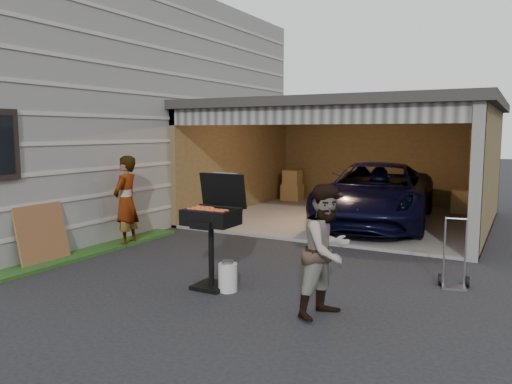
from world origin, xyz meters
TOP-DOWN VIEW (x-y plane):
  - ground at (0.00, 0.00)m, footprint 80.00×80.00m
  - house at (-6.00, 4.00)m, footprint 7.00×11.00m
  - garage at (0.76, 6.79)m, footprint 6.80×6.30m
  - minivan at (1.58, 5.98)m, footprint 2.92×5.32m
  - woman at (-2.10, 1.63)m, footprint 0.55×0.71m
  - man at (2.60, -0.03)m, footprint 0.81×0.92m
  - bbq_grill at (0.80, 0.24)m, footprint 0.72×0.63m
  - propane_tank at (1.08, 0.19)m, footprint 0.29×0.29m
  - plywood_panel at (-2.40, -0.05)m, footprint 0.26×0.93m
  - hand_truck at (3.81, 1.87)m, footprint 0.44×0.37m

SIDE VIEW (x-z plane):
  - ground at x=0.00m, z-range 0.00..0.00m
  - hand_truck at x=3.81m, z-range -0.31..0.70m
  - propane_tank at x=1.08m, z-range 0.00..0.39m
  - plywood_panel at x=-2.40m, z-range 0.00..1.03m
  - minivan at x=1.58m, z-range 0.00..1.41m
  - man at x=2.60m, z-range 0.00..1.59m
  - woman at x=-2.10m, z-range 0.00..1.75m
  - bbq_grill at x=0.80m, z-range 0.15..1.76m
  - garage at x=0.76m, z-range 0.42..3.32m
  - house at x=-6.00m, z-range 0.00..5.50m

